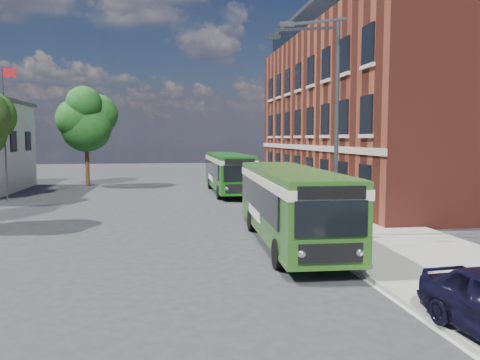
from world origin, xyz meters
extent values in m
plane|color=#2A2A2C|center=(0.00, 0.00, 0.00)|extent=(120.00, 120.00, 0.00)
cube|color=gray|center=(7.00, 8.00, 0.07)|extent=(6.00, 48.00, 0.15)
cube|color=beige|center=(3.95, 8.00, 0.01)|extent=(0.12, 48.00, 0.01)
cube|color=maroon|center=(14.00, 12.00, 6.00)|extent=(12.00, 26.00, 12.00)
cube|color=beige|center=(7.96, 12.00, 3.60)|extent=(0.12, 26.00, 0.35)
cube|color=#212429|center=(14.00, 12.00, 13.10)|extent=(10.80, 24.80, 2.20)
cube|color=black|center=(8.57, 12.00, 13.10)|extent=(0.08, 24.00, 1.40)
cylinder|color=#3B3D40|center=(-12.50, 13.00, 4.50)|extent=(0.10, 0.10, 9.00)
cube|color=red|center=(-12.05, 13.00, 8.60)|extent=(0.90, 0.02, 0.60)
cylinder|color=#3B3D40|center=(5.20, -2.00, 0.15)|extent=(0.44, 0.44, 0.30)
cylinder|color=#3B3D40|center=(5.20, -2.00, 4.50)|extent=(0.18, 0.18, 9.00)
cube|color=#3B3D40|center=(3.96, -2.60, 8.80)|extent=(2.58, 0.46, 0.37)
cube|color=#3B3D40|center=(3.96, -1.40, 8.80)|extent=(2.58, 0.46, 0.37)
cube|color=#3B3D40|center=(2.73, -3.08, 8.55)|extent=(0.55, 0.22, 0.16)
cube|color=#3B3D40|center=(2.73, -0.92, 8.55)|extent=(0.55, 0.22, 0.16)
cylinder|color=#3B3D40|center=(5.60, -4.20, 1.25)|extent=(0.08, 0.08, 2.50)
cube|color=red|center=(5.60, -4.20, 2.35)|extent=(0.35, 0.04, 0.35)
cube|color=#2A5C1B|center=(3.02, -2.65, 1.77)|extent=(3.04, 11.06, 2.45)
cube|color=#2A5C1B|center=(3.02, -2.65, 0.50)|extent=(3.08, 11.10, 0.14)
cube|color=black|center=(1.75, -2.29, 1.90)|extent=(0.53, 9.14, 1.10)
cube|color=black|center=(4.31, -2.41, 1.90)|extent=(0.53, 9.14, 1.10)
cube|color=#F1E9C6|center=(3.02, -2.65, 2.60)|extent=(3.10, 11.12, 0.32)
cube|color=#2A5C1B|center=(3.02, -2.65, 2.96)|extent=(2.93, 10.96, 0.12)
cube|color=black|center=(2.75, -8.15, 1.95)|extent=(2.15, 0.19, 1.05)
cube|color=black|center=(2.75, -8.16, 2.70)|extent=(2.00, 0.18, 0.38)
cube|color=black|center=(2.75, -8.16, 0.95)|extent=(1.90, 0.17, 0.55)
sphere|color=silver|center=(1.90, -8.10, 0.95)|extent=(0.26, 0.26, 0.26)
sphere|color=silver|center=(3.60, -8.18, 0.95)|extent=(0.26, 0.26, 0.26)
cube|color=black|center=(3.29, 2.85, 2.00)|extent=(2.00, 0.18, 0.90)
cube|color=white|center=(1.78, -1.59, 1.15)|extent=(0.20, 3.20, 0.45)
cylinder|color=black|center=(1.67, -6.26, 0.50)|extent=(0.33, 1.01, 1.00)
cylinder|color=black|center=(4.00, -6.38, 0.50)|extent=(0.33, 1.01, 1.00)
cylinder|color=black|center=(1.98, 0.08, 0.50)|extent=(0.33, 1.01, 1.00)
cylinder|color=black|center=(4.32, -0.04, 0.50)|extent=(0.33, 1.01, 1.00)
cube|color=#155313|center=(3.00, 15.32, 1.77)|extent=(2.55, 11.52, 2.45)
cube|color=#155313|center=(3.00, 15.32, 0.50)|extent=(2.60, 11.56, 0.14)
cube|color=black|center=(1.72, 15.63, 1.90)|extent=(0.13, 9.71, 1.10)
cube|color=black|center=(4.28, 15.61, 1.90)|extent=(0.13, 9.71, 1.10)
cube|color=beige|center=(3.00, 15.32, 2.60)|extent=(2.62, 11.58, 0.32)
cube|color=#155313|center=(3.00, 15.32, 2.96)|extent=(2.45, 11.42, 0.12)
cube|color=black|center=(2.97, 9.53, 1.95)|extent=(2.15, 0.09, 1.05)
cube|color=black|center=(2.97, 9.52, 2.70)|extent=(2.00, 0.09, 0.38)
cube|color=black|center=(2.97, 9.52, 0.95)|extent=(1.90, 0.09, 0.55)
sphere|color=silver|center=(2.12, 9.55, 0.95)|extent=(0.26, 0.26, 0.26)
sphere|color=silver|center=(3.82, 9.54, 0.95)|extent=(0.26, 0.26, 0.26)
cube|color=black|center=(3.03, 21.11, 2.00)|extent=(2.00, 0.09, 0.90)
cube|color=white|center=(1.71, 16.33, 1.15)|extent=(0.06, 3.20, 0.45)
cylinder|color=black|center=(1.81, 11.37, 0.50)|extent=(0.28, 1.00, 1.00)
cylinder|color=black|center=(4.15, 11.36, 0.50)|extent=(0.28, 1.00, 1.00)
cylinder|color=black|center=(1.84, 18.28, 0.50)|extent=(0.28, 1.00, 1.00)
cylinder|color=black|center=(4.18, 18.27, 0.50)|extent=(0.28, 1.00, 1.00)
imported|color=black|center=(4.73, -1.50, 0.99)|extent=(0.65, 0.46, 1.68)
imported|color=black|center=(5.68, -2.63, 0.91)|extent=(0.80, 0.66, 1.51)
cylinder|color=#392615|center=(-8.67, 22.38, 1.86)|extent=(0.36, 0.36, 3.73)
sphere|color=#1A4B18|center=(-8.67, 22.38, 5.25)|extent=(4.40, 4.40, 4.40)
sphere|color=#1A4B18|center=(-7.83, 23.05, 6.35)|extent=(3.73, 3.73, 3.73)
sphere|color=#1A4B18|center=(-9.43, 21.78, 5.93)|extent=(3.39, 3.39, 3.39)
sphere|color=#1A4B18|center=(-8.67, 21.53, 7.20)|extent=(3.05, 3.05, 3.05)
camera|label=1|loc=(-1.95, -20.72, 4.24)|focal=35.00mm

